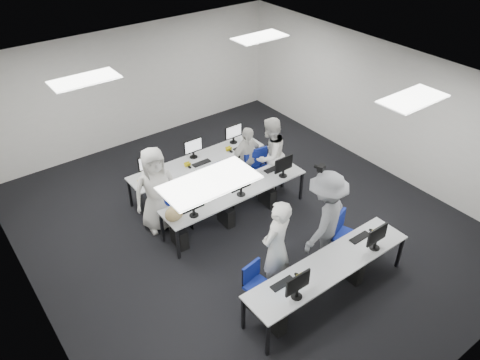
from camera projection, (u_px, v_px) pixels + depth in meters
room at (242, 162)px, 8.81m from camera, size 9.00×9.02×3.00m
ceiling_panels at (242, 89)px, 7.97m from camera, size 5.20×4.60×0.02m
desk_front at (329, 267)px, 7.69m from camera, size 3.20×0.70×0.73m
desk_mid at (236, 192)px, 9.41m from camera, size 3.20×0.70×0.73m
desk_back at (198, 163)px, 10.33m from camera, size 3.20×0.70×0.73m
equipment_front at (320, 286)px, 7.77m from camera, size 2.51×0.41×1.19m
equipment_mid at (229, 209)px, 9.48m from camera, size 2.91×0.41×1.19m
equipment_back at (206, 171)px, 10.62m from camera, size 2.91×0.41×1.19m
chair_0 at (258, 294)px, 7.76m from camera, size 0.48×0.51×0.84m
chair_1 at (346, 245)px, 8.68m from camera, size 0.61×0.64×0.96m
chair_2 at (179, 218)px, 9.40m from camera, size 0.42×0.46×0.83m
chair_3 at (218, 195)px, 9.96m from camera, size 0.49×0.53×0.97m
chair_4 at (262, 179)px, 10.46m from camera, size 0.56×0.60×0.99m
chair_5 at (174, 202)px, 9.75m from camera, size 0.57×0.61×0.99m
chair_6 at (210, 187)px, 10.27m from camera, size 0.52×0.55×0.84m
chair_7 at (247, 173)px, 10.66m from camera, size 0.47×0.51×0.96m
handbag at (174, 213)px, 8.52m from camera, size 0.40×0.27×0.31m
student_0 at (276, 247)px, 7.74m from camera, size 0.76×0.61×1.83m
student_1 at (270, 155)px, 10.22m from camera, size 1.00×0.87×1.75m
student_2 at (156, 190)px, 9.09m from camera, size 0.97×0.72×1.82m
student_3 at (247, 159)px, 10.28m from camera, size 0.93×0.44×1.54m
photographer at (325, 219)px, 8.28m from camera, size 1.40×1.10×1.91m
dslr_camera at (321, 168)px, 7.78m from camera, size 0.19×0.22×0.10m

